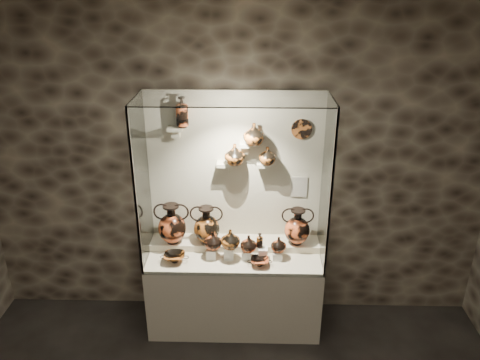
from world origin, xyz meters
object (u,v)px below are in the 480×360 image
amphora_mid (207,225)px  ovoid_vase_c (267,156)px  jug_a (213,240)px  lekythos_small (260,240)px  jug_b (230,239)px  jug_e (279,244)px  jug_c (249,243)px  ovoid_vase_a (235,154)px  amphora_right (297,226)px  lekythos_tall (182,111)px  kylix_right (260,261)px  kylix_left (175,257)px  amphora_left (172,224)px  ovoid_vase_b (254,134)px

amphora_mid → ovoid_vase_c: (0.58, 0.07, 0.71)m
jug_a → lekythos_small: (0.45, 0.00, 0.01)m
jug_b → jug_e: bearing=-4.2°
jug_c → ovoid_vase_a: bearing=127.4°
lekythos_small → ovoid_vase_a: bearing=160.7°
amphora_right → ovoid_vase_c: size_ratio=2.22×
jug_e → lekythos_tall: size_ratio=0.49×
ovoid_vase_a → ovoid_vase_c: size_ratio=1.19×
jug_b → ovoid_vase_c: 0.86m
kylix_right → amphora_right: bearing=32.2°
kylix_right → ovoid_vase_a: size_ratio=1.11×
jug_a → ovoid_vase_c: ovoid_vase_c is taller
jug_a → ovoid_vase_a: ovoid_vase_a is taller
lekythos_small → jug_b: bearing=-150.1°
kylix_left → jug_b: bearing=-18.0°
amphora_mid → jug_c: size_ratio=2.32×
amphora_left → jug_a: (0.42, -0.16, -0.09)m
lekythos_tall → ovoid_vase_a: size_ratio=1.55×
jug_a → jug_c: 0.34m
ovoid_vase_c → jug_a: bearing=-161.5°
amphora_left → kylix_left: amphora_left is taller
ovoid_vase_c → jug_c: bearing=-129.5°
ovoid_vase_a → jug_c: bearing=-59.6°
kylix_left → lekythos_tall: bearing=51.4°
amphora_mid → kylix_left: size_ratio=1.48×
amphora_right → ovoid_vase_a: size_ratio=1.87×
amphora_mid → jug_b: (0.24, -0.20, -0.04)m
jug_c → jug_b: bearing=-168.4°
amphora_mid → lekythos_small: size_ratio=2.26×
lekythos_tall → ovoid_vase_c: 0.89m
jug_a → kylix_left: 0.40m
jug_b → ovoid_vase_c: bearing=30.8°
kylix_right → jug_c: bearing=127.4°
jug_e → lekythos_tall: (-0.90, 0.26, 1.24)m
jug_e → lekythos_tall: 1.56m
jug_c → ovoid_vase_b: size_ratio=0.82×
amphora_right → lekythos_small: amphora_right is taller
ovoid_vase_b → ovoid_vase_c: 0.25m
amphora_mid → lekythos_small: bearing=0.1°
jug_e → ovoid_vase_a: size_ratio=0.77×
amphora_right → lekythos_tall: 1.58m
amphora_mid → jug_c: 0.47m
amphora_mid → jug_a: amphora_mid is taller
kylix_left → kylix_right: (0.81, -0.04, -0.01)m
amphora_mid → ovoid_vase_b: ovoid_vase_b is taller
amphora_right → jug_e: (-0.19, -0.17, -0.10)m
amphora_left → ovoid_vase_a: size_ratio=2.06×
jug_a → lekythos_tall: 1.26m
jug_a → ovoid_vase_a: 0.85m
jug_c → kylix_right: jug_c is taller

